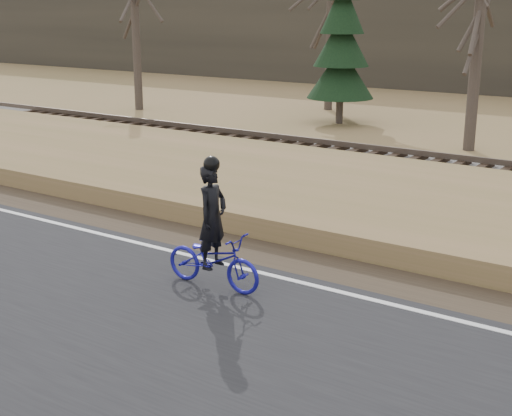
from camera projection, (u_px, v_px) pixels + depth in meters
The scene contains 12 objects.
ground at pixel (286, 288), 11.71m from camera, with size 120.00×120.00×0.00m, color olive.
road at pixel (190, 344), 9.71m from camera, with size 120.00×6.00×0.06m, color black.
edge_line at pixel (293, 280), 11.85m from camera, with size 120.00×0.12×0.01m, color silver.
shoulder at pixel (322, 265), 12.66m from camera, with size 120.00×1.60×0.04m, color #473A2B.
embankment at pixel (391, 215), 15.00m from camera, with size 120.00×5.00×0.44m, color olive.
ballast at pixel (452, 180), 18.03m from camera, with size 120.00×3.00×0.45m, color slate.
railroad at pixel (453, 168), 17.95m from camera, with size 120.00×2.40×0.29m.
cyclist at pixel (213, 247), 11.42m from camera, with size 1.77×0.66×2.17m.
bare_tree_far_left at pixel (135, 12), 30.70m from camera, with size 0.36×0.36×8.45m, color #453A32.
bare_tree_left at pixel (331, 14), 30.72m from camera, with size 0.36×0.36×8.25m, color #453A32.
bare_tree_near_left at pixel (478, 39), 21.92m from camera, with size 0.36×0.36×6.96m, color #453A32.
conifer at pixel (342, 42), 27.26m from camera, with size 2.60×2.60×6.62m.
Camera 1 is at (5.68, -9.32, 4.47)m, focal length 50.00 mm.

